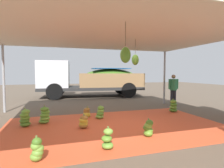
# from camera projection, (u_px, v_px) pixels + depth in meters

# --- Properties ---
(ground_plane) EXTENTS (40.00, 40.00, 0.00)m
(ground_plane) POSITION_uv_depth(u_px,v_px,m) (96.00, 108.00, 8.52)
(ground_plane) COLOR brown
(tarp_orange) EXTENTS (6.65, 4.05, 0.01)m
(tarp_orange) POSITION_uv_depth(u_px,v_px,m) (117.00, 126.00, 5.66)
(tarp_orange) COLOR #D1512D
(tarp_orange) RESTS_ON ground
(tent_canopy) EXTENTS (8.00, 7.00, 2.84)m
(tent_canopy) POSITION_uv_depth(u_px,v_px,m) (118.00, 35.00, 5.41)
(tent_canopy) COLOR #9EA0A5
(tent_canopy) RESTS_ON ground
(banana_bunch_0) EXTENTS (0.40, 0.40, 0.57)m
(banana_bunch_0) POSITION_uv_depth(u_px,v_px,m) (25.00, 118.00, 5.61)
(banana_bunch_0) COLOR #477523
(banana_bunch_0) RESTS_ON tarp_orange
(banana_bunch_1) EXTENTS (0.33, 0.32, 0.49)m
(banana_bunch_1) POSITION_uv_depth(u_px,v_px,m) (107.00, 139.00, 3.95)
(banana_bunch_1) COLOR #6B9E38
(banana_bunch_1) RESTS_ON tarp_orange
(banana_bunch_2) EXTENTS (0.33, 0.30, 0.48)m
(banana_bunch_2) POSITION_uv_depth(u_px,v_px,m) (37.00, 150.00, 3.41)
(banana_bunch_2) COLOR #6B9E38
(banana_bunch_2) RESTS_ON tarp_orange
(banana_bunch_3) EXTENTS (0.46, 0.43, 0.58)m
(banana_bunch_3) POSITION_uv_depth(u_px,v_px,m) (45.00, 116.00, 5.95)
(banana_bunch_3) COLOR #6B9E38
(banana_bunch_3) RESTS_ON tarp_orange
(banana_bunch_5) EXTENTS (0.39, 0.39, 0.40)m
(banana_bunch_5) POSITION_uv_depth(u_px,v_px,m) (87.00, 113.00, 6.82)
(banana_bunch_5) COLOR gold
(banana_bunch_5) RESTS_ON tarp_orange
(banana_bunch_6) EXTENTS (0.31, 0.31, 0.46)m
(banana_bunch_6) POSITION_uv_depth(u_px,v_px,m) (148.00, 128.00, 4.75)
(banana_bunch_6) COLOR #60932D
(banana_bunch_6) RESTS_ON tarp_orange
(banana_bunch_7) EXTENTS (0.41, 0.40, 0.55)m
(banana_bunch_7) POSITION_uv_depth(u_px,v_px,m) (173.00, 106.00, 7.73)
(banana_bunch_7) COLOR #477523
(banana_bunch_7) RESTS_ON tarp_orange
(banana_bunch_8) EXTENTS (0.35, 0.34, 0.49)m
(banana_bunch_8) POSITION_uv_depth(u_px,v_px,m) (100.00, 113.00, 6.59)
(banana_bunch_8) COLOR #75A83D
(banana_bunch_8) RESTS_ON tarp_orange
(banana_bunch_9) EXTENTS (0.39, 0.39, 0.42)m
(banana_bunch_9) POSITION_uv_depth(u_px,v_px,m) (84.00, 122.00, 5.45)
(banana_bunch_9) COLOR #996628
(banana_bunch_9) RESTS_ON tarp_orange
(cargo_truck_main) EXTENTS (7.10, 3.16, 2.40)m
(cargo_truck_main) POSITION_uv_depth(u_px,v_px,m) (89.00, 79.00, 12.68)
(cargo_truck_main) COLOR #2D2D2D
(cargo_truck_main) RESTS_ON ground
(worker_0) EXTENTS (0.57, 0.35, 1.55)m
(worker_0) POSITION_uv_depth(u_px,v_px,m) (173.00, 87.00, 9.42)
(worker_0) COLOR #26262D
(worker_0) RESTS_ON ground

